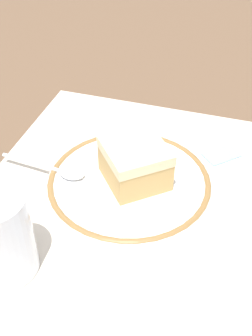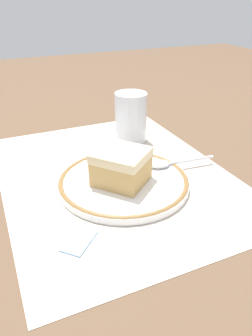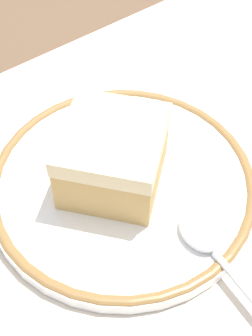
% 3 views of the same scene
% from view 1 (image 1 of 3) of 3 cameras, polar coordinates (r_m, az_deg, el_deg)
% --- Properties ---
extents(ground_plane, '(2.40, 2.40, 0.00)m').
position_cam_1_polar(ground_plane, '(0.54, -0.80, -5.28)').
color(ground_plane, brown).
extents(placemat, '(0.48, 0.37, 0.00)m').
position_cam_1_polar(placemat, '(0.54, -0.80, -5.22)').
color(placemat, beige).
rests_on(placemat, ground_plane).
extents(plate, '(0.21, 0.21, 0.01)m').
position_cam_1_polar(plate, '(0.56, -0.00, -1.87)').
color(plate, white).
rests_on(plate, placemat).
extents(cake_slice, '(0.11, 0.11, 0.05)m').
position_cam_1_polar(cake_slice, '(0.54, 1.18, 0.68)').
color(cake_slice, tan).
rests_on(cake_slice, plate).
extents(spoon, '(0.03, 0.13, 0.01)m').
position_cam_1_polar(spoon, '(0.57, -8.31, -0.33)').
color(spoon, silver).
rests_on(spoon, plate).
extents(cup, '(0.07, 0.07, 0.10)m').
position_cam_1_polar(cup, '(0.46, -16.10, -9.15)').
color(cup, silver).
rests_on(cup, placemat).
extents(napkin, '(0.16, 0.17, 0.00)m').
position_cam_1_polar(napkin, '(0.46, 3.89, -16.33)').
color(napkin, white).
rests_on(napkin, placemat).
extents(sugar_packet, '(0.06, 0.06, 0.01)m').
position_cam_1_polar(sugar_packet, '(0.63, 12.58, 1.85)').
color(sugar_packet, '#8CB2E0').
rests_on(sugar_packet, placemat).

